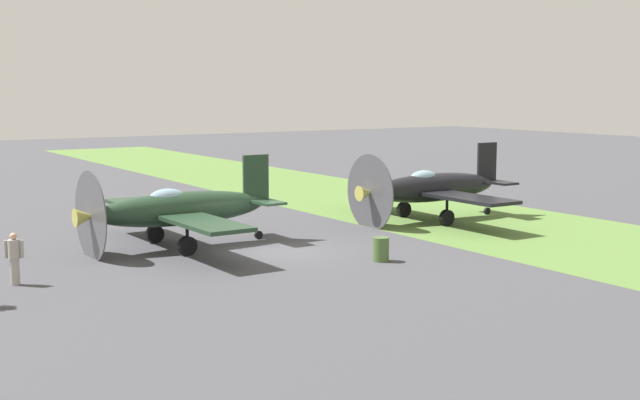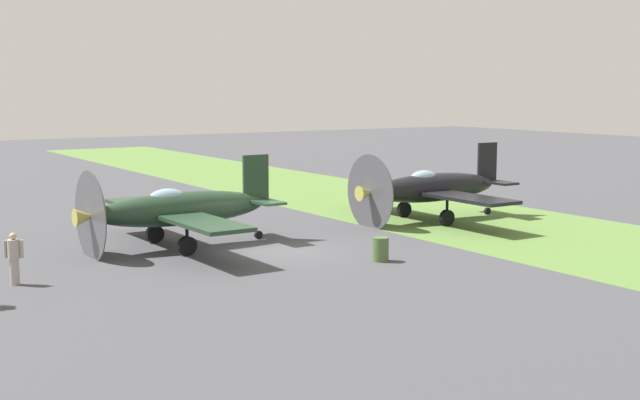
{
  "view_description": "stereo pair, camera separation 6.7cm",
  "coord_description": "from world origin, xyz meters",
  "px_view_note": "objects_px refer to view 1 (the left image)",
  "views": [
    {
      "loc": [
        -28.28,
        16.12,
        6.39
      ],
      "look_at": [
        2.8,
        -3.75,
        1.47
      ],
      "focal_mm": 47.12,
      "sensor_mm": 36.0,
      "label": 1
    },
    {
      "loc": [
        -28.31,
        16.06,
        6.39
      ],
      "look_at": [
        2.8,
        -3.75,
        1.47
      ],
      "focal_mm": 47.12,
      "sensor_mm": 36.0,
      "label": 2
    }
  ],
  "objects_px": {
    "fuel_drum": "(381,249)",
    "airplane_lead": "(179,209)",
    "ground_crew_mechanic": "(14,258)",
    "airplane_wingman": "(431,188)"
  },
  "relations": [
    {
      "from": "ground_crew_mechanic",
      "to": "fuel_drum",
      "type": "xyz_separation_m",
      "value": [
        -3.4,
        -12.36,
        -0.46
      ]
    },
    {
      "from": "airplane_lead",
      "to": "ground_crew_mechanic",
      "type": "xyz_separation_m",
      "value": [
        -3.09,
        7.08,
        -0.67
      ]
    },
    {
      "from": "airplane_wingman",
      "to": "fuel_drum",
      "type": "bearing_deg",
      "value": 129.62
    },
    {
      "from": "airplane_lead",
      "to": "fuel_drum",
      "type": "bearing_deg",
      "value": -142.12
    },
    {
      "from": "airplane_wingman",
      "to": "ground_crew_mechanic",
      "type": "distance_m",
      "value": 20.44
    },
    {
      "from": "airplane_lead",
      "to": "fuel_drum",
      "type": "xyz_separation_m",
      "value": [
        -6.49,
        -5.28,
        -1.13
      ]
    },
    {
      "from": "fuel_drum",
      "to": "airplane_wingman",
      "type": "bearing_deg",
      "value": -50.46
    },
    {
      "from": "airplane_lead",
      "to": "fuel_drum",
      "type": "distance_m",
      "value": 8.44
    },
    {
      "from": "fuel_drum",
      "to": "airplane_lead",
      "type": "bearing_deg",
      "value": 39.13
    },
    {
      "from": "airplane_wingman",
      "to": "airplane_lead",
      "type": "bearing_deg",
      "value": 89.99
    }
  ]
}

